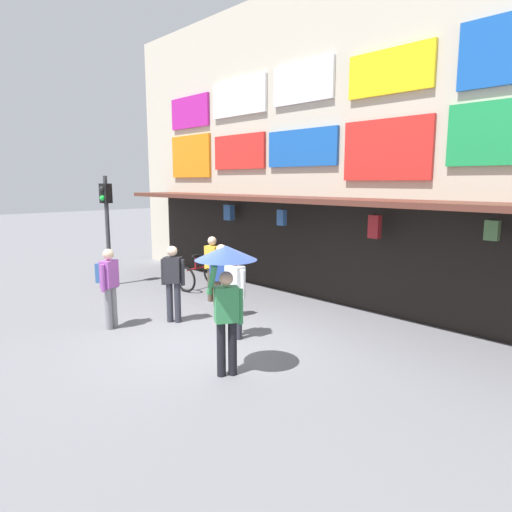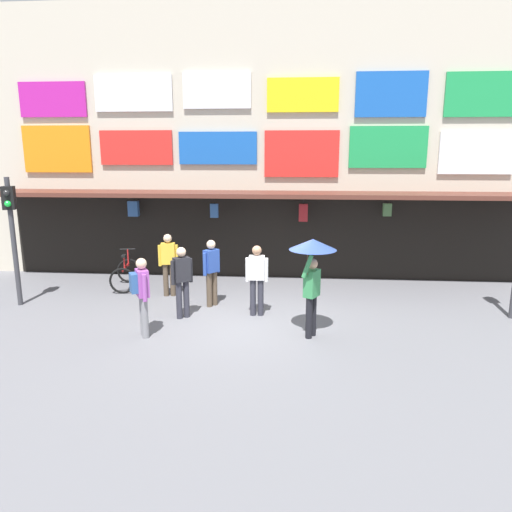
# 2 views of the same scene
# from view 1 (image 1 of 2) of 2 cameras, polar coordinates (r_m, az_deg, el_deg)

# --- Properties ---
(ground_plane) EXTENTS (80.00, 80.00, 0.00)m
(ground_plane) POSITION_cam_1_polar(r_m,az_deg,el_deg) (8.98, -5.59, -10.49)
(ground_plane) COLOR slate
(shopfront) EXTENTS (18.00, 2.60, 8.00)m
(shopfront) POSITION_cam_1_polar(r_m,az_deg,el_deg) (11.83, 12.40, 13.61)
(shopfront) COLOR beige
(shopfront) RESTS_ON ground
(traffic_light_near) EXTENTS (0.34, 0.35, 3.20)m
(traffic_light_near) POSITION_cam_1_polar(r_m,az_deg,el_deg) (13.87, -18.24, 5.16)
(traffic_light_near) COLOR #38383D
(traffic_light_near) RESTS_ON ground
(bicycle_parked) EXTENTS (0.91, 1.27, 1.05)m
(bicycle_parked) POSITION_cam_1_polar(r_m,az_deg,el_deg) (13.11, -7.05, -2.37)
(bicycle_parked) COLOR black
(bicycle_parked) RESTS_ON ground
(pedestrian_in_purple) EXTENTS (0.39, 0.44, 1.68)m
(pedestrian_in_purple) POSITION_cam_1_polar(r_m,az_deg,el_deg) (10.08, -4.34, -2.66)
(pedestrian_in_purple) COLOR brown
(pedestrian_in_purple) RESTS_ON ground
(pedestrian_in_white) EXTENTS (0.46, 0.48, 1.68)m
(pedestrian_in_white) POSITION_cam_1_polar(r_m,az_deg,el_deg) (9.88, -18.00, -3.14)
(pedestrian_in_white) COLOR gray
(pedestrian_in_white) RESTS_ON ground
(pedestrian_with_umbrella) EXTENTS (0.96, 0.96, 2.08)m
(pedestrian_with_umbrella) POSITION_cam_1_polar(r_m,az_deg,el_deg) (6.97, -3.77, -2.24)
(pedestrian_with_umbrella) COLOR black
(pedestrian_with_umbrella) RESTS_ON ground
(pedestrian_in_blue) EXTENTS (0.52, 0.40, 1.68)m
(pedestrian_in_blue) POSITION_cam_1_polar(r_m,az_deg,el_deg) (11.53, -5.40, -0.97)
(pedestrian_in_blue) COLOR brown
(pedestrian_in_blue) RESTS_ON ground
(pedestrian_in_red) EXTENTS (0.53, 0.23, 1.68)m
(pedestrian_in_red) POSITION_cam_1_polar(r_m,az_deg,el_deg) (8.81, -2.64, -4.40)
(pedestrian_in_red) COLOR #2D2D38
(pedestrian_in_red) RESTS_ON ground
(pedestrian_in_yellow) EXTENTS (0.44, 0.39, 1.68)m
(pedestrian_in_yellow) POSITION_cam_1_polar(r_m,az_deg,el_deg) (9.97, -10.37, -2.93)
(pedestrian_in_yellow) COLOR #2D2D38
(pedestrian_in_yellow) RESTS_ON ground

